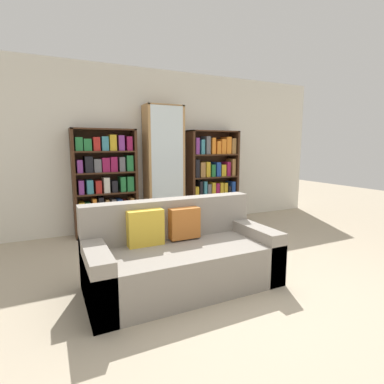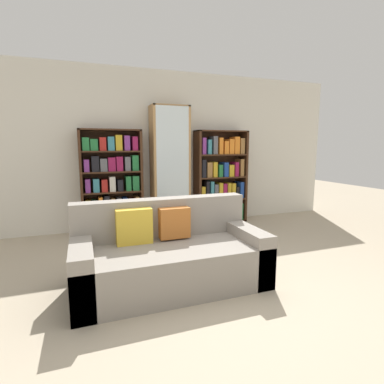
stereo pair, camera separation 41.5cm
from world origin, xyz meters
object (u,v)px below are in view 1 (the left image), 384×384
object	(u,v)px
couch	(181,257)
bookshelf_left	(106,184)
display_cabinet	(164,169)
wine_bottle	(231,237)
bookshelf_right	(213,179)

from	to	relation	value
couch	bookshelf_left	distance (m)	2.26
couch	display_cabinet	size ratio (longest dim) A/B	0.91
couch	wine_bottle	xyz separation A→B (m)	(1.08, 0.72, -0.13)
bookshelf_left	display_cabinet	size ratio (longest dim) A/B	0.81
bookshelf_left	display_cabinet	world-z (taller)	display_cabinet
couch	wine_bottle	size ratio (longest dim) A/B	4.76
display_cabinet	bookshelf_right	bearing A→B (deg)	0.90
couch	wine_bottle	world-z (taller)	couch
wine_bottle	bookshelf_left	bearing A→B (deg)	134.60
bookshelf_right	display_cabinet	bearing A→B (deg)	-179.10
bookshelf_left	wine_bottle	distance (m)	2.13
wine_bottle	display_cabinet	bearing A→B (deg)	107.34
bookshelf_left	bookshelf_right	size ratio (longest dim) A/B	0.99
display_cabinet	bookshelf_right	xyz separation A→B (m)	(0.98, 0.02, -0.23)
display_cabinet	bookshelf_right	size ratio (longest dim) A/B	1.23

